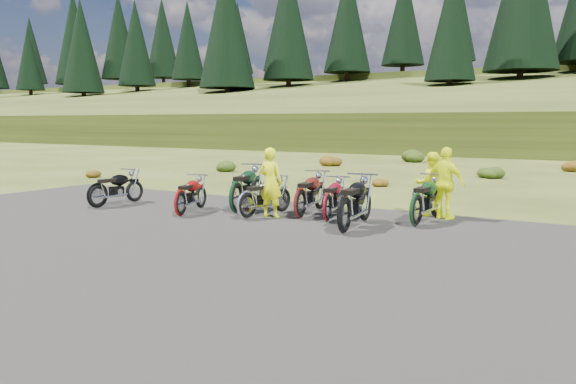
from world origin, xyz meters
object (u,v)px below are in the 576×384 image
Objects in this scene: motorcycle_7 at (416,228)px; person_middle at (271,184)px; motorcycle_0 at (98,209)px; motorcycle_3 at (247,220)px.

person_middle is (-3.50, -0.66, 0.87)m from motorcycle_7.
person_middle reaches higher than motorcycle_0.
motorcycle_3 is 0.91× the size of motorcycle_7.
motorcycle_0 is 1.00× the size of motorcycle_3.
motorcycle_0 is at bearing 107.40° from motorcycle_3.
motorcycle_7 reaches higher than motorcycle_0.
motorcycle_0 is 5.11m from person_middle.
motorcycle_3 is 1.08m from person_middle.
motorcycle_3 is 1.13× the size of person_middle.
motorcycle_0 is 0.91× the size of motorcycle_7.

